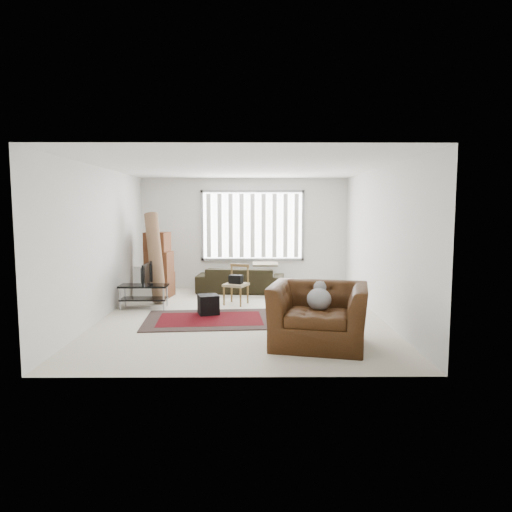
{
  "coord_description": "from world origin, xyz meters",
  "views": [
    {
      "loc": [
        0.21,
        -8.17,
        1.97
      ],
      "look_at": [
        0.27,
        0.62,
        1.05
      ],
      "focal_mm": 32.0,
      "sensor_mm": 36.0,
      "label": 1
    }
  ],
  "objects": [
    {
      "name": "tv",
      "position": [
        -1.95,
        0.72,
        0.69
      ],
      "size": [
        0.1,
        0.76,
        0.44
      ],
      "primitive_type": "imported",
      "rotation": [
        0.0,
        0.0,
        1.57
      ],
      "color": "black",
      "rests_on": "tv_stand"
    },
    {
      "name": "room",
      "position": [
        0.03,
        0.51,
        1.76
      ],
      "size": [
        6.0,
        6.02,
        2.71
      ],
      "color": "beige",
      "rests_on": "ground"
    },
    {
      "name": "rolled_rug",
      "position": [
        -1.85,
        1.4,
        0.95
      ],
      "size": [
        0.63,
        0.88,
        1.9
      ],
      "primitive_type": "cylinder",
      "rotation": [
        -0.3,
        0.0,
        0.47
      ],
      "color": "brown",
      "rests_on": "ground"
    },
    {
      "name": "white_flatpack",
      "position": [
        -2.15,
        1.74,
        0.35
      ],
      "size": [
        0.56,
        0.23,
        0.7
      ],
      "primitive_type": "cube",
      "rotation": [
        -0.15,
        0.0,
        -0.08
      ],
      "color": "silver",
      "rests_on": "ground"
    },
    {
      "name": "side_chair",
      "position": [
        -0.13,
        1.09,
        0.45
      ],
      "size": [
        0.57,
        0.57,
        0.82
      ],
      "rotation": [
        0.0,
        0.0,
        -0.39
      ],
      "color": "#887959",
      "rests_on": "ground"
    },
    {
      "name": "tv_stand",
      "position": [
        -1.95,
        0.72,
        0.34
      ],
      "size": [
        0.94,
        0.42,
        0.47
      ],
      "color": "black",
      "rests_on": "ground"
    },
    {
      "name": "sofa",
      "position": [
        -0.08,
        2.45,
        0.39
      ],
      "size": [
        2.09,
        1.05,
        0.78
      ],
      "primitive_type": "imported",
      "rotation": [
        0.0,
        0.0,
        3.05
      ],
      "color": "black",
      "rests_on": "ground"
    },
    {
      "name": "persian_rug",
      "position": [
        -0.55,
        -0.25,
        0.01
      ],
      "size": [
        2.4,
        1.7,
        0.02
      ],
      "color": "black",
      "rests_on": "ground"
    },
    {
      "name": "subwoofer",
      "position": [
        -0.62,
        0.14,
        0.2
      ],
      "size": [
        0.44,
        0.44,
        0.36
      ],
      "primitive_type": "cube",
      "rotation": [
        0.0,
        0.0,
        0.28
      ],
      "color": "black",
      "rests_on": "persian_rug"
    },
    {
      "name": "moving_boxes",
      "position": [
        -1.9,
        1.94,
        0.67
      ],
      "size": [
        0.67,
        0.62,
        1.44
      ],
      "color": "brown",
      "rests_on": "ground"
    },
    {
      "name": "armchair",
      "position": [
        1.15,
        -1.73,
        0.51
      ],
      "size": [
        1.61,
        1.47,
        1.01
      ],
      "rotation": [
        0.0,
        0.0,
        -0.23
      ],
      "color": "#3D200C",
      "rests_on": "ground"
    }
  ]
}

